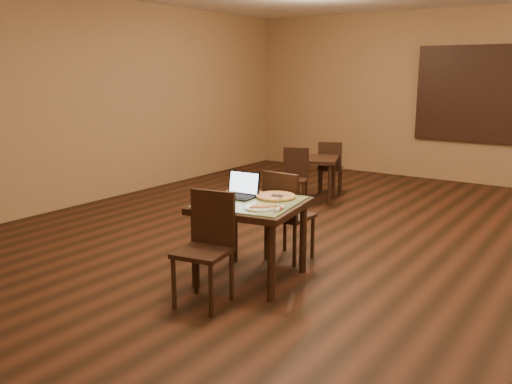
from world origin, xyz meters
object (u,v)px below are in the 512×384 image
Objects in this scene: pizza_pan at (276,198)px; other_table_b at (313,165)px; other_table_b_chair_near at (295,174)px; other_table_b_chair_far at (330,165)px; tiled_table at (251,212)px; laptop at (240,190)px; chair_main_near at (207,241)px; chair_main_far at (285,211)px.

pizza_pan is 0.38× the size of other_table_b.
pizza_pan is at bearing -84.45° from other_table_b_chair_near.
other_table_b_chair_near is 1.00× the size of other_table_b_chair_far.
tiled_table is 1.24× the size of other_table_b_chair_near.
laptop is at bearing -91.78° from other_table_b_chair_near.
other_table_b is (-1.07, 3.78, 0.01)m from chair_main_near.
other_table_b_chair_near is at bearing 65.59° from other_table_b_chair_far.
tiled_table is 1.16× the size of other_table_b.
laptop is at bearing 82.15° from other_table_b_chair_far.
chair_main_near is (-0.01, -0.62, -0.12)m from tiled_table.
laptop is 0.42× the size of other_table_b_chair_far.
tiled_table is at bearing -31.81° from laptop.
other_table_b is at bearing 95.87° from chair_main_near.
other_table_b_chair_far reaches higher than pizza_pan.
other_table_b_chair_near and other_table_b_chair_far have the same top height.
chair_main_far reaches higher than tiled_table.
other_table_b_chair_near is at bearing -59.70° from chair_main_far.
other_table_b_chair_far is at bearing 108.88° from pizza_pan.
laptop is at bearing -157.06° from pizza_pan.
other_table_b_chair_near is at bearing -114.41° from other_table_b.
laptop reaches higher than other_table_b_chair_near.
chair_main_near is 1.00× the size of chair_main_far.
chair_main_near reaches higher than other_table_b_chair_far.
pizza_pan is 3.17m from other_table_b.
chair_main_near reaches higher than other_table_b_chair_near.
chair_main_far is at bearing 64.73° from laptop.
chair_main_near is at bearing -92.88° from other_table_b_chair_near.
tiled_table is at bearing -88.73° from other_table_b_chair_near.
other_table_b_chair_near is 1.01m from other_table_b_chair_far.
chair_main_far is 1.11× the size of other_table_b_chair_far.
other_table_b_chair_near is at bearing 116.86° from pizza_pan.
other_table_b_chair_near is at bearing 98.56° from chair_main_near.
other_table_b is (-1.08, 3.17, -0.11)m from tiled_table.
chair_main_far reaches higher than pizza_pan.
chair_main_near is 1.12× the size of other_table_b_chair_near.
tiled_table is at bearing 84.71° from other_table_b_chair_far.
pizza_pan reaches higher than other_table_b.
pizza_pan is 0.41× the size of other_table_b_chair_near.
other_table_b_chair_far reaches higher than other_table_b.
tiled_table reaches higher than other_table_b.
tiled_table is at bearing -116.57° from pizza_pan.
laptop reaches higher than pizza_pan.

